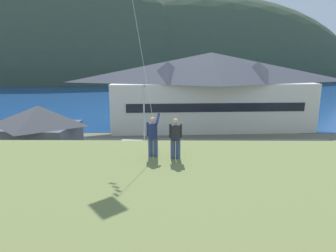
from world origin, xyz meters
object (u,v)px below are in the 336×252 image
Objects in this scene: parked_car_front_row_red at (273,179)px; parked_car_back_row_right at (255,152)px; parked_car_front_row_end at (33,183)px; harbor_lodge at (211,89)px; moored_boat_inner_slip at (141,110)px; parked_car_front_row_silver at (190,152)px; parking_light_pole at (144,113)px; storage_shed_near_lot at (40,133)px; wharf_dock at (161,109)px; moored_boat_outer_mooring at (179,104)px; parked_car_mid_row_near at (116,176)px; parked_car_back_row_left at (132,150)px; person_kite_flyer at (153,135)px; person_companion at (176,137)px; parked_car_mid_row_far at (327,155)px; moored_boat_wharfside at (143,106)px.

parked_car_front_row_red is 1.02× the size of parked_car_back_row_right.
harbor_lodge is at bearing 55.15° from parked_car_front_row_end.
parked_car_front_row_silver is (7.05, -24.12, 0.34)m from moored_boat_inner_slip.
parked_car_front_row_silver is 1.02× the size of parked_car_back_row_right.
parking_light_pole is at bearing 161.23° from parked_car_back_row_right.
parked_car_front_row_silver is at bearing 31.41° from parked_car_front_row_end.
storage_shed_near_lot is 0.47× the size of wharf_dock.
moored_boat_outer_mooring is at bearing 65.79° from storage_shed_near_lot.
parked_car_front_row_red is (19.84, -6.68, -1.74)m from storage_shed_near_lot.
parked_car_front_row_red is 11.57m from parked_car_mid_row_near.
harbor_lodge is 4.12× the size of moored_boat_inner_slip.
parking_light_pole reaches higher than moored_boat_outer_mooring.
moored_boat_inner_slip reaches higher than parked_car_front_row_end.
parked_car_back_row_left is at bearing 178.56° from parked_car_back_row_right.
parking_light_pole reaches higher than parked_car_front_row_silver.
harbor_lodge is at bearing 53.06° from parking_light_pole.
harbor_lodge reaches higher than wharf_dock.
person_kite_flyer is at bearing -51.87° from storage_shed_near_lot.
parked_car_front_row_silver is (3.60, -27.98, 0.71)m from wharf_dock.
wharf_dock is at bearing 97.34° from parked_car_front_row_silver.
parked_car_back_row_right is 0.61× the size of parking_light_pole.
parked_car_front_row_silver is at bearing -82.66° from wharf_dock.
person_companion is at bearing -50.13° from storage_shed_near_lot.
parked_car_front_row_red is at bearing -74.84° from wharf_dock.
moored_boat_outer_mooring is at bearing 80.40° from parked_car_back_row_left.
person_kite_flyer is at bearing -138.11° from parked_car_mid_row_far.
person_companion reaches higher than moored_boat_wharfside.
parked_car_back_row_left is (1.46, -27.91, 0.34)m from moored_boat_wharfside.
storage_shed_near_lot is at bearing 178.08° from parked_car_front_row_silver.
storage_shed_near_lot is 8.17m from parked_car_front_row_end.
harbor_lodge is at bearing 76.11° from parked_car_front_row_silver.
harbor_lodge is 17.86m from moored_boat_wharfside.
storage_shed_near_lot is 1.67× the size of parked_car_back_row_left.
storage_shed_near_lot reaches higher than parked_car_mid_row_far.
storage_shed_near_lot is 20.33m from parked_car_back_row_right.
parked_car_front_row_silver is 1.00× the size of parked_car_mid_row_far.
parked_car_back_row_right is (20.26, -0.30, -1.74)m from storage_shed_near_lot.
parking_light_pole is (1.28, 9.67, 3.00)m from parked_car_mid_row_near.
storage_shed_near_lot is 28.89m from moored_boat_wharfside.
wharf_dock is at bearing 119.00° from harbor_lodge.
parked_car_front_row_silver and parked_car_back_row_left have the same top height.
moored_boat_wharfside is at bearing -155.83° from moored_boat_outer_mooring.
parked_car_mid_row_near is (-11.56, 0.35, 0.00)m from parked_car_front_row_red.
parked_car_front_row_end is 12.74m from person_kite_flyer.
parked_car_mid_row_far is (19.34, -29.22, 0.34)m from moored_boat_wharfside.
parking_light_pole is (-8.30, -11.04, -1.42)m from harbor_lodge.
parked_car_front_row_end is at bearing -165.40° from parked_car_mid_row_far.
parked_car_front_row_end is at bearing -128.88° from parked_car_back_row_left.
parked_car_front_row_red is 1.00× the size of parked_car_front_row_silver.
harbor_lodge reaches higher than parked_car_mid_row_far.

